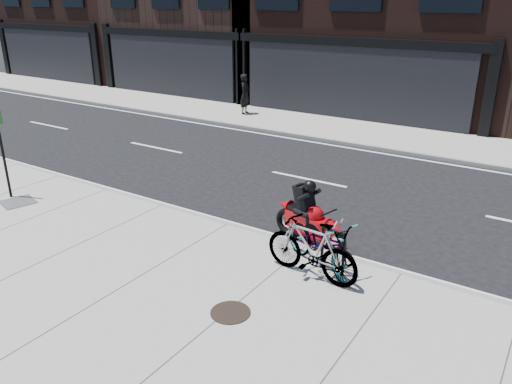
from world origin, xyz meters
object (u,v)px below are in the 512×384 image
Objects in this scene: utility_grate at (18,202)px; sign_post at (1,143)px; manhole_cover at (230,312)px; pedestrian at (245,94)px; bicycle_front at (322,243)px; motorcycle at (313,220)px; bike_rack at (333,247)px; bicycle_rear at (311,249)px.

utility_grate is 1.52m from sign_post.
utility_grate is at bearing 172.75° from manhole_cover.
utility_grate is (0.99, -11.60, -0.85)m from pedestrian.
bicycle_front is 7.90m from utility_grate.
motorcycle is (-0.68, 0.98, -0.07)m from bicycle_front.
sign_post is (-7.60, -2.04, 0.99)m from motorcycle.
pedestrian reaches higher than bicycle_front.
bike_rack is 0.46× the size of motorcycle.
motorcycle is 3.12m from manhole_cover.
sign_post is at bearing -150.98° from motorcycle.
bicycle_rear is 7.83m from utility_grate.
manhole_cover is at bearing -158.03° from pedestrian.
bicycle_front is 3.00× the size of manhole_cover.
motorcycle is 7.93m from sign_post.
bike_rack is at bearing -33.25° from motorcycle.
bicycle_front is 0.82× the size of sign_post.
pedestrian is 11.67m from utility_grate.
bicycle_rear is (-0.03, -0.38, 0.05)m from bicycle_front.
bike_rack reaches higher than utility_grate.
sign_post is (-8.26, -0.69, 0.87)m from bicycle_rear.
bicycle_rear is 2.86× the size of manhole_cover.
pedestrian reaches higher than bike_rack.
pedestrian reaches higher than bicycle_rear.
manhole_cover is at bearing -7.25° from utility_grate.
sign_post is (-0.49, 0.13, 1.43)m from utility_grate.
bicycle_rear reaches higher than bike_rack.
bicycle_rear is 13.90m from pedestrian.
utility_grate is at bearing -79.22° from bicycle_rear.
pedestrian is at bearing 130.90° from bike_rack.
bicycle_rear is (-0.25, -0.38, 0.05)m from bike_rack.
motorcycle reaches higher than bicycle_front.
sign_post is at bearing -80.45° from bicycle_rear.
pedestrian is at bearing 123.24° from manhole_cover.
motorcycle is 2.53× the size of utility_grate.
bicycle_rear is at bearing -152.19° from pedestrian.
bicycle_rear reaches higher than utility_grate.
utility_grate is 0.31× the size of sign_post.
manhole_cover is at bearing -74.23° from motorcycle.
pedestrian is (-9.01, 10.41, 0.35)m from bike_rack.
sign_post is (0.50, -11.47, 0.58)m from pedestrian.
manhole_cover is 0.27× the size of sign_post.
bicycle_rear is at bearing -50.35° from motorcycle.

